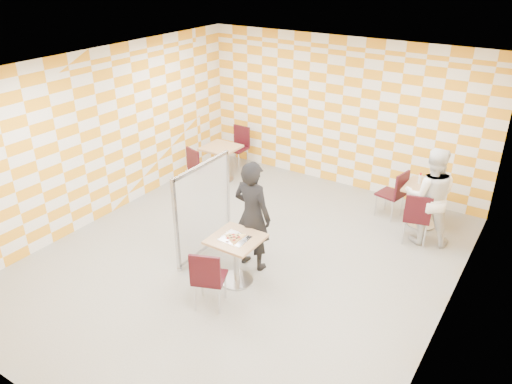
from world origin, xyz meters
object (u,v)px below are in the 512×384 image
empty_table (221,157)px  chair_empty_near (198,166)px  chair_second_front (417,215)px  man_white (430,196)px  main_table (236,252)px  chair_second_side (396,191)px  chair_main_front (208,276)px  soda_bottle (436,183)px  man_dark (252,216)px  second_table (425,199)px  sport_bottle (420,179)px  partition (203,208)px  chair_empty_far (239,144)px

empty_table → chair_empty_near: bearing=-96.3°
chair_second_front → man_white: (0.12, 0.18, 0.29)m
main_table → man_white: size_ratio=0.45×
chair_second_side → chair_second_front: bearing=-49.0°
empty_table → man_white: (4.34, -0.15, 0.33)m
chair_main_front → soda_bottle: (1.92, 3.90, 0.31)m
chair_main_front → chair_second_front: (1.84, 3.20, 0.00)m
chair_empty_near → chair_second_front: bearing=4.7°
man_dark → chair_main_front: bearing=97.5°
second_table → chair_empty_near: (-4.22, -1.06, 0.04)m
sport_bottle → chair_empty_near: bearing=-164.6°
empty_table → second_table: bearing=5.2°
chair_second_side → soda_bottle: bearing=2.5°
chair_empty_near → partition: partition is taller
sport_bottle → chair_empty_far: bearing=174.9°
chair_second_front → chair_empty_far: size_ratio=1.00×
chair_empty_near → partition: 2.31m
partition → chair_empty_far: bearing=115.6°
second_table → chair_empty_far: (-4.25, 0.43, 0.04)m
empty_table → partition: 2.82m
main_table → soda_bottle: (1.96, 3.18, 0.34)m
chair_second_side → chair_empty_far: (-3.73, 0.47, 0.00)m
chair_second_front → sport_bottle: (-0.22, 0.78, 0.29)m
chair_second_front → soda_bottle: soda_bottle is taller
man_dark → main_table: bearing=98.2°
chair_second_front → partition: partition is taller
second_table → chair_empty_near: size_ratio=0.81×
empty_table → soda_bottle: 4.32m
chair_empty_far → partition: partition is taller
main_table → man_dark: man_dark is taller
chair_main_front → chair_empty_near: bearing=130.7°
partition → soda_bottle: bearing=44.2°
man_dark → sport_bottle: size_ratio=8.72×
chair_second_side → man_dark: size_ratio=0.53×
chair_second_side → chair_empty_near: (-3.71, -1.03, 0.00)m
man_dark → sport_bottle: bearing=-117.9°
second_table → partition: partition is taller
man_dark → man_white: (2.04, 2.16, -0.03)m
main_table → partition: size_ratio=0.48×
chair_empty_far → soda_bottle: 4.43m
chair_empty_near → man_white: 4.45m
chair_second_side → man_white: 0.91m
chair_main_front → partition: partition is taller
empty_table → main_table: bearing=-50.2°
chair_empty_far → chair_empty_near: bearing=-89.0°
chair_main_front → chair_second_side: same height
partition → chair_empty_near: bearing=131.2°
main_table → chair_main_front: bearing=-86.8°
second_table → chair_empty_far: bearing=174.2°
chair_empty_far → sport_bottle: size_ratio=4.62×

